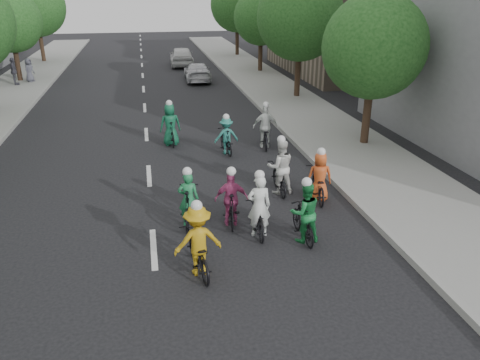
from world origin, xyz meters
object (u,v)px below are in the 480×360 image
object	(u,v)px
cyclist_7	(226,138)
cyclist_9	(170,128)
spectator_2	(29,70)
cyclist_6	(280,172)
cyclist_8	(265,131)
follow_car_lead	(197,72)
spectator_1	(14,71)
cyclist_2	(198,246)
cyclist_3	(231,203)
cyclist_4	(318,181)
cyclist_1	(304,217)
cyclist_0	(258,214)
follow_car_trail	(182,56)
cyclist_5	(189,203)

from	to	relation	value
cyclist_7	cyclist_9	bearing A→B (deg)	-41.89
spectator_2	cyclist_6	bearing A→B (deg)	-126.71
cyclist_8	cyclist_6	bearing A→B (deg)	91.84
cyclist_7	follow_car_lead	distance (m)	15.32
cyclist_9	spectator_1	size ratio (longest dim) A/B	1.09
cyclist_2	cyclist_3	bearing A→B (deg)	-125.34
cyclist_4	cyclist_8	world-z (taller)	cyclist_8
cyclist_3	spectator_1	bearing A→B (deg)	-57.62
cyclist_7	follow_car_lead	bearing A→B (deg)	-97.61
cyclist_6	spectator_1	xyz separation A→B (m)	(-12.17, 19.57, 0.33)
cyclist_7	cyclist_9	size ratio (longest dim) A/B	0.90
cyclist_7	spectator_1	distance (m)	19.13
cyclist_1	spectator_2	distance (m)	26.15
cyclist_2	cyclist_0	bearing A→B (deg)	-147.52
cyclist_2	cyclist_4	size ratio (longest dim) A/B	1.00
follow_car_lead	follow_car_trail	world-z (taller)	follow_car_trail
cyclist_8	follow_car_trail	bearing A→B (deg)	-75.59
cyclist_0	cyclist_7	world-z (taller)	cyclist_0
cyclist_0	cyclist_3	bearing A→B (deg)	-46.92
cyclist_0	cyclist_9	xyz separation A→B (m)	(-1.76, 8.12, 0.10)
cyclist_2	cyclist_6	bearing A→B (deg)	-134.65
cyclist_3	follow_car_lead	xyz separation A→B (m)	(1.56, 21.17, -0.02)
follow_car_trail	spectator_2	xyz separation A→B (m)	(-10.62, -5.52, 0.14)
cyclist_4	cyclist_9	xyz separation A→B (m)	(-4.09, 6.35, 0.11)
spectator_1	cyclist_1	bearing A→B (deg)	-163.75
cyclist_7	cyclist_3	bearing A→B (deg)	76.25
follow_car_trail	cyclist_4	bearing A→B (deg)	96.42
cyclist_7	follow_car_lead	world-z (taller)	cyclist_7
cyclist_4	follow_car_trail	bearing A→B (deg)	-76.11
cyclist_0	cyclist_2	world-z (taller)	cyclist_0
follow_car_lead	cyclist_5	bearing A→B (deg)	84.64
cyclist_4	follow_car_trail	distance (m)	26.90
cyclist_0	spectator_1	size ratio (longest dim) A/B	1.07
cyclist_9	cyclist_7	bearing A→B (deg)	137.90
cyclist_2	cyclist_6	xyz separation A→B (m)	(3.07, 3.99, 0.01)
cyclist_6	follow_car_trail	world-z (taller)	cyclist_6
cyclist_8	spectator_1	world-z (taller)	cyclist_8
cyclist_5	cyclist_6	bearing A→B (deg)	-142.51
follow_car_trail	spectator_1	distance (m)	13.07
cyclist_0	cyclist_8	size ratio (longest dim) A/B	0.93
cyclist_7	cyclist_8	bearing A→B (deg)	-169.66
spectator_2	cyclist_2	bearing A→B (deg)	-136.99
cyclist_3	spectator_1	distance (m)	23.73
cyclist_2	cyclist_7	bearing A→B (deg)	-111.45
cyclist_0	spectator_1	xyz separation A→B (m)	(-10.86, 22.11, 0.42)
cyclist_5	cyclist_7	world-z (taller)	cyclist_5
cyclist_4	spectator_2	world-z (taller)	cyclist_4
cyclist_7	cyclist_8	size ratio (longest dim) A/B	0.85
follow_car_lead	spectator_2	size ratio (longest dim) A/B	2.73
cyclist_5	follow_car_lead	xyz separation A→B (m)	(2.70, 20.94, -0.01)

